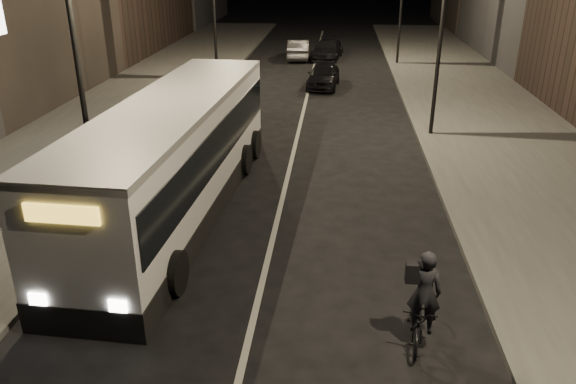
% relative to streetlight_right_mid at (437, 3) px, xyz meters
% --- Properties ---
extents(ground, '(180.00, 180.00, 0.00)m').
position_rel_streetlight_right_mid_xyz_m(ground, '(-5.33, -12.00, -5.36)').
color(ground, black).
rests_on(ground, ground).
extents(sidewalk_right, '(7.00, 70.00, 0.16)m').
position_rel_streetlight_right_mid_xyz_m(sidewalk_right, '(3.17, 2.00, -5.28)').
color(sidewalk_right, '#3E3D3B').
rests_on(sidewalk_right, ground).
extents(sidewalk_left, '(7.00, 70.00, 0.16)m').
position_rel_streetlight_right_mid_xyz_m(sidewalk_left, '(-13.83, 2.00, -5.28)').
color(sidewalk_left, '#3E3D3B').
rests_on(sidewalk_left, ground).
extents(streetlight_right_mid, '(1.20, 0.44, 8.12)m').
position_rel_streetlight_right_mid_xyz_m(streetlight_right_mid, '(0.00, 0.00, 0.00)').
color(streetlight_right_mid, black).
rests_on(streetlight_right_mid, sidewalk_right).
extents(streetlight_left_near, '(1.20, 0.44, 8.12)m').
position_rel_streetlight_right_mid_xyz_m(streetlight_left_near, '(-10.66, -8.00, 0.00)').
color(streetlight_left_near, black).
rests_on(streetlight_left_near, sidewalk_left).
extents(city_bus, '(3.47, 12.73, 3.40)m').
position_rel_streetlight_right_mid_xyz_m(city_bus, '(-8.34, -7.97, -3.51)').
color(city_bus, silver).
rests_on(city_bus, ground).
extents(cyclist_on_bicycle, '(0.95, 1.94, 2.15)m').
position_rel_streetlight_right_mid_xyz_m(cyclist_on_bicycle, '(-1.91, -13.70, -4.65)').
color(cyclist_on_bicycle, black).
rests_on(cyclist_on_bicycle, ground).
extents(car_near, '(1.96, 4.20, 1.39)m').
position_rel_streetlight_right_mid_xyz_m(car_near, '(-4.53, 8.88, -4.66)').
color(car_near, black).
rests_on(car_near, ground).
extents(car_mid, '(1.64, 4.27, 1.39)m').
position_rel_streetlight_right_mid_xyz_m(car_mid, '(-6.59, 17.60, -4.67)').
color(car_mid, '#363638').
rests_on(car_mid, ground).
extents(car_far, '(2.43, 4.82, 1.34)m').
position_rel_streetlight_right_mid_xyz_m(car_far, '(-4.53, 17.92, -4.69)').
color(car_far, black).
rests_on(car_far, ground).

